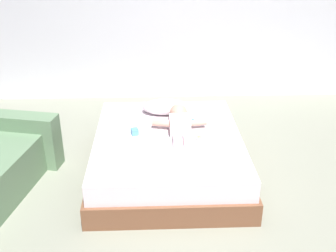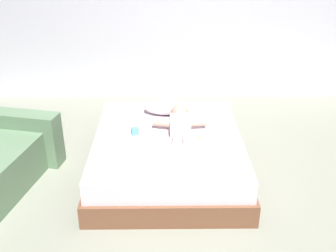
# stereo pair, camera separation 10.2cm
# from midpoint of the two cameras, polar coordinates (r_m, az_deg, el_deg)

# --- Properties ---
(ground_plane) EXTENTS (8.00, 8.00, 0.00)m
(ground_plane) POSITION_cam_midpoint_polar(r_m,az_deg,el_deg) (3.27, 3.23, -15.49)
(ground_plane) COLOR gray
(bed) EXTENTS (1.42, 1.72, 0.39)m
(bed) POSITION_cam_midpoint_polar(r_m,az_deg,el_deg) (3.95, -0.74, -3.93)
(bed) COLOR brown
(bed) RESTS_ON ground_plane
(pillow) EXTENTS (0.47, 0.28, 0.14)m
(pillow) POSITION_cam_midpoint_polar(r_m,az_deg,el_deg) (4.30, -1.12, 2.70)
(pillow) COLOR silver
(pillow) RESTS_ON bed
(baby) EXTENTS (0.53, 0.64, 0.18)m
(baby) POSITION_cam_midpoint_polar(r_m,az_deg,el_deg) (3.97, 0.85, 0.62)
(baby) COLOR white
(baby) RESTS_ON bed
(toothbrush) EXTENTS (0.10, 0.15, 0.02)m
(toothbrush) POSITION_cam_midpoint_polar(r_m,az_deg,el_deg) (4.12, 3.28, 0.62)
(toothbrush) COLOR #2A93E7
(toothbrush) RESTS_ON bed
(toy_block) EXTENTS (0.08, 0.08, 0.06)m
(toy_block) POSITION_cam_midpoint_polar(r_m,az_deg,el_deg) (3.87, -5.42, -0.80)
(toy_block) COLOR #559ACD
(toy_block) RESTS_ON bed
(baby_bottle) EXTENTS (0.07, 0.12, 0.08)m
(baby_bottle) POSITION_cam_midpoint_polar(r_m,az_deg,el_deg) (3.73, 3.59, -1.87)
(baby_bottle) COLOR white
(baby_bottle) RESTS_ON bed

